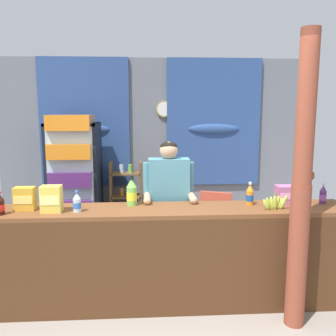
{
  "coord_description": "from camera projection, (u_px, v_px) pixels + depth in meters",
  "views": [
    {
      "loc": [
        -0.11,
        -2.97,
        1.92
      ],
      "look_at": [
        0.13,
        0.89,
        1.3
      ],
      "focal_mm": 38.8,
      "sensor_mm": 36.0,
      "label": 1
    }
  ],
  "objects": [
    {
      "name": "banana_bunch",
      "position": [
        275.0,
        203.0,
        3.46
      ],
      "size": [
        0.27,
        0.06,
        0.16
      ],
      "color": "#B7C647",
      "rests_on": "stall_counter"
    },
    {
      "name": "plastic_lawn_chair",
      "position": [
        217.0,
        216.0,
        4.91
      ],
      "size": [
        0.57,
        0.57,
        0.86
      ],
      "color": "#E5563D",
      "rests_on": "ground"
    },
    {
      "name": "soda_bottle_cola",
      "position": [
        0.0,
        205.0,
        3.27
      ],
      "size": [
        0.08,
        0.08,
        0.22
      ],
      "color": "black",
      "rests_on": "stall_counter"
    },
    {
      "name": "back_wall_curtained",
      "position": [
        153.0,
        143.0,
        5.7
      ],
      "size": [
        4.73,
        0.22,
        2.7
      ],
      "color": "slate",
      "rests_on": "ground"
    },
    {
      "name": "timber_post",
      "position": [
        301.0,
        191.0,
        3.1
      ],
      "size": [
        0.19,
        0.17,
        2.57
      ],
      "color": "brown",
      "rests_on": "ground"
    },
    {
      "name": "drink_fridge",
      "position": [
        74.0,
        175.0,
        5.08
      ],
      "size": [
        0.69,
        0.74,
        1.86
      ],
      "color": "black",
      "rests_on": "ground"
    },
    {
      "name": "soda_bottle_grape_soda",
      "position": [
        323.0,
        195.0,
        3.67
      ],
      "size": [
        0.07,
        0.07,
        0.21
      ],
      "color": "#56286B",
      "rests_on": "stall_counter"
    },
    {
      "name": "soda_bottle_orange_soda",
      "position": [
        250.0,
        195.0,
        3.61
      ],
      "size": [
        0.07,
        0.07,
        0.23
      ],
      "color": "orange",
      "rests_on": "stall_counter"
    },
    {
      "name": "soda_bottle_water",
      "position": [
        77.0,
        203.0,
        3.37
      ],
      "size": [
        0.07,
        0.07,
        0.2
      ],
      "color": "silver",
      "rests_on": "stall_counter"
    },
    {
      "name": "snack_box_instant_noodle",
      "position": [
        51.0,
        199.0,
        3.36
      ],
      "size": [
        0.19,
        0.13,
        0.25
      ],
      "color": "#EAD14C",
      "rests_on": "stall_counter"
    },
    {
      "name": "shopkeeper",
      "position": [
        169.0,
        195.0,
        3.91
      ],
      "size": [
        0.55,
        0.42,
        1.59
      ],
      "color": "#28282D",
      "rests_on": "ground"
    },
    {
      "name": "ground_plane",
      "position": [
        156.0,
        274.0,
        4.29
      ],
      "size": [
        6.98,
        6.98,
        0.0
      ],
      "primitive_type": "plane",
      "color": "gray"
    },
    {
      "name": "stall_counter",
      "position": [
        173.0,
        250.0,
        3.45
      ],
      "size": [
        3.5,
        0.52,
        0.98
      ],
      "color": "brown",
      "rests_on": "ground"
    },
    {
      "name": "snack_box_choco_powder",
      "position": [
        25.0,
        199.0,
        3.43
      ],
      "size": [
        0.19,
        0.12,
        0.22
      ],
      "color": "gold",
      "rests_on": "stall_counter"
    },
    {
      "name": "snack_box_wafer",
      "position": [
        288.0,
        195.0,
        3.67
      ],
      "size": [
        0.23,
        0.15,
        0.18
      ],
      "color": "#B76699",
      "rests_on": "stall_counter"
    },
    {
      "name": "soda_bottle_lime_soda",
      "position": [
        132.0,
        193.0,
        3.59
      ],
      "size": [
        0.1,
        0.1,
        0.3
      ],
      "color": "#75C64C",
      "rests_on": "stall_counter"
    },
    {
      "name": "bottle_shelf_rack",
      "position": [
        126.0,
        198.0,
        5.46
      ],
      "size": [
        0.48,
        0.28,
        1.16
      ],
      "color": "brown",
      "rests_on": "ground"
    }
  ]
}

